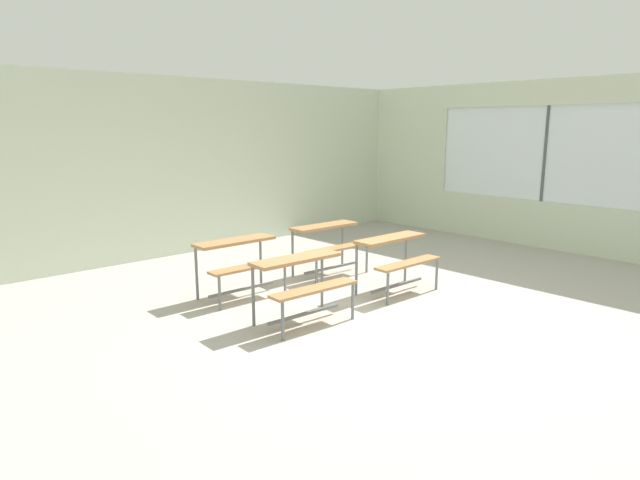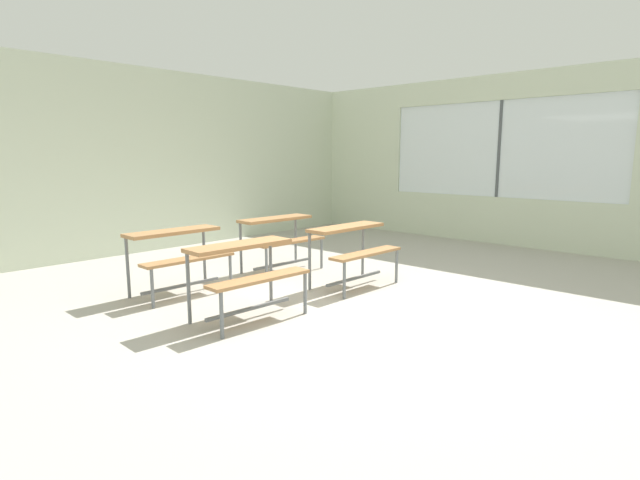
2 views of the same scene
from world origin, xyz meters
The scene contains 7 objects.
ground centered at (0.00, 0.00, -0.03)m, with size 10.00×9.00×0.05m, color #ADA89E.
wall_back centered at (0.00, 4.50, 1.50)m, with size 10.00×0.12×3.00m, color beige.
wall_right centered at (5.00, -0.13, 1.45)m, with size 0.12×9.00×3.00m.
desk_bench_r0c0 centered at (-0.80, 0.47, 0.56)m, with size 1.13×0.64×0.74m.
desk_bench_r0c1 centered at (0.87, 0.48, 0.56)m, with size 1.11×0.61×0.74m.
desk_bench_r1c0 centered at (-0.77, 1.74, 0.56)m, with size 1.11×0.61×0.74m.
desk_bench_r1c1 centered at (0.83, 1.75, 0.56)m, with size 1.12×0.63×0.74m.
Camera 1 is at (-4.63, -3.99, 2.20)m, focal length 30.39 mm.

